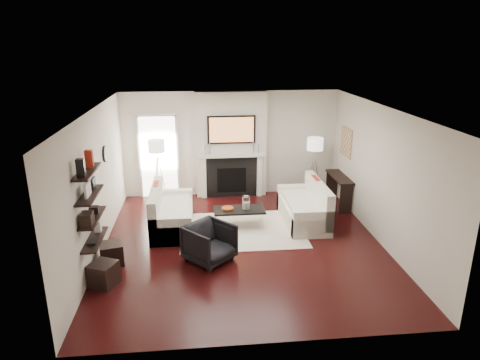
{
  "coord_description": "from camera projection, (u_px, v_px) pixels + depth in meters",
  "views": [
    {
      "loc": [
        -0.84,
        -7.74,
        3.9
      ],
      "look_at": [
        0.0,
        0.6,
        1.15
      ],
      "focal_mm": 32.0,
      "sensor_mm": 36.0,
      "label": 1
    }
  ],
  "objects": [
    {
      "name": "lamp_left_leg_c",
      "position": [
        156.0,
        180.0,
        10.55
      ],
      "size": [
        0.14,
        0.22,
        1.23
      ],
      "primitive_type": "cylinder",
      "rotation": [
        0.18,
        0.0,
        2.62
      ],
      "color": "silver",
      "rests_on": "floor"
    },
    {
      "name": "door_trim_top",
      "position": [
        156.0,
        115.0,
        10.57
      ],
      "size": [
        1.02,
        0.06,
        0.06
      ],
      "primitive_type": "cube",
      "color": "white",
      "rests_on": "wall_back"
    },
    {
      "name": "decor_box_tall",
      "position": [
        98.0,
        227.0,
        7.44
      ],
      "size": [
        0.1,
        0.1,
        0.18
      ],
      "primitive_type": "cube",
      "color": "white",
      "rests_on": "shelf_bottom"
    },
    {
      "name": "shelf_top",
      "position": [
        87.0,
        172.0,
        6.82
      ],
      "size": [
        0.25,
        1.0,
        0.04
      ],
      "primitive_type": "cube",
      "color": "black",
      "rests_on": "wall_left"
    },
    {
      "name": "door_trim_l",
      "position": [
        140.0,
        158.0,
        10.86
      ],
      "size": [
        0.06,
        0.06,
        2.16
      ],
      "primitive_type": "cube",
      "color": "white",
      "rests_on": "floor"
    },
    {
      "name": "console_leg_n",
      "position": [
        346.0,
        199.0,
        10.0
      ],
      "size": [
        0.3,
        0.04,
        0.71
      ],
      "primitive_type": "cube",
      "color": "black",
      "rests_on": "floor"
    },
    {
      "name": "decor_box_small",
      "position": [
        94.0,
        210.0,
        7.2
      ],
      "size": [
        0.15,
        0.12,
        0.12
      ],
      "primitive_type": "cube",
      "color": "black",
      "rests_on": "shelf_lower"
    },
    {
      "name": "loveseat_left_back",
      "position": [
        156.0,
        206.0,
        9.11
      ],
      "size": [
        0.18,
        1.8,
        0.8
      ],
      "primitive_type": "cube",
      "color": "white",
      "rests_on": "floor"
    },
    {
      "name": "firebox",
      "position": [
        232.0,
        180.0,
        11.05
      ],
      "size": [
        0.75,
        0.02,
        0.65
      ],
      "primitive_type": "cube",
      "color": "black",
      "rests_on": "floor"
    },
    {
      "name": "candlestick_r_tall",
      "position": [
        253.0,
        148.0,
        10.81
      ],
      "size": [
        0.04,
        0.04,
        0.3
      ],
      "primitive_type": "cylinder",
      "color": "silver",
      "rests_on": "mantel_shelf"
    },
    {
      "name": "door_trim_r",
      "position": [
        178.0,
        157.0,
        10.95
      ],
      "size": [
        0.06,
        0.06,
        2.16
      ],
      "primitive_type": "cube",
      "color": "white",
      "rests_on": "floor"
    },
    {
      "name": "coffee_leg_nw",
      "position": [
        217.0,
        224.0,
        9.06
      ],
      "size": [
        0.02,
        0.02,
        0.38
      ],
      "primitive_type": "cylinder",
      "color": "silver",
      "rests_on": "floor"
    },
    {
      "name": "mantel_pilaster_l",
      "position": [
        204.0,
        178.0,
        10.93
      ],
      "size": [
        0.12,
        0.08,
        1.1
      ],
      "primitive_type": "cube",
      "color": "white",
      "rests_on": "floor"
    },
    {
      "name": "tv_screen",
      "position": [
        232.0,
        130.0,
        10.59
      ],
      "size": [
        1.1,
        0.0,
        0.62
      ],
      "primitive_type": "cube",
      "color": "#BF723F",
      "rests_on": "tv_body"
    },
    {
      "name": "lamp_right_shade",
      "position": [
        315.0,
        144.0,
        10.58
      ],
      "size": [
        0.4,
        0.4,
        0.3
      ],
      "primitive_type": "cylinder",
      "color": "white",
      "rests_on": "lamp_right_post"
    },
    {
      "name": "rug",
      "position": [
        242.0,
        230.0,
        9.21
      ],
      "size": [
        2.6,
        2.0,
        0.01
      ],
      "primitive_type": "cube",
      "color": "beige",
      "rests_on": "floor"
    },
    {
      "name": "chimney_breast",
      "position": [
        231.0,
        145.0,
        10.91
      ],
      "size": [
        1.8,
        0.25,
        2.7
      ],
      "primitive_type": "cube",
      "color": "silver",
      "rests_on": "floor"
    },
    {
      "name": "shelf_bottom",
      "position": [
        95.0,
        240.0,
        7.2
      ],
      "size": [
        0.25,
        1.0,
        0.03
      ],
      "primitive_type": "cube",
      "color": "black",
      "rests_on": "wall_left"
    },
    {
      "name": "lamp_left_shade",
      "position": [
        156.0,
        146.0,
        10.38
      ],
      "size": [
        0.4,
        0.4,
        0.3
      ],
      "primitive_type": "cylinder",
      "color": "white",
      "rests_on": "lamp_left_post"
    },
    {
      "name": "hurricane_glass",
      "position": [
        246.0,
        203.0,
        9.21
      ],
      "size": [
        0.17,
        0.17,
        0.29
      ],
      "primitive_type": "cylinder",
      "color": "white",
      "rests_on": "coffee_table"
    },
    {
      "name": "loveseat_right_arm_s",
      "position": [
        295.0,
        197.0,
        10.31
      ],
      "size": [
        0.85,
        0.18,
        0.6
      ],
      "primitive_type": "cube",
      "color": "white",
      "rests_on": "floor"
    },
    {
      "name": "decor_frame_a",
      "position": [
        88.0,
        190.0,
        6.82
      ],
      "size": [
        0.04,
        0.3,
        0.22
      ],
      "primitive_type": "cube",
      "color": "white",
      "rests_on": "shelf_upper"
    },
    {
      "name": "lamp_right_leg_c",
      "position": [
        312.0,
        178.0,
        10.75
      ],
      "size": [
        0.14,
        0.22,
        1.23
      ],
      "primitive_type": "cylinder",
      "rotation": [
        0.18,
        0.0,
        2.62
      ],
      "color": "silver",
      "rests_on": "floor"
    },
    {
      "name": "loveseat_right_cushion",
      "position": [
        301.0,
        202.0,
        9.49
      ],
      "size": [
        0.63,
        1.44,
        0.1
      ],
      "primitive_type": "cube",
      "color": "white",
      "rests_on": "loveseat_right_base"
    },
    {
      "name": "wall_art",
      "position": [
        346.0,
        142.0,
        10.32
      ],
      "size": [
        0.03,
        0.7,
        0.7
      ],
      "primitive_type": "cube",
      "color": "tan",
      "rests_on": "wall_right"
    },
    {
      "name": "clock_rim",
      "position": [
        105.0,
        154.0,
        8.67
      ],
      "size": [
        0.04,
        0.34,
        0.34
      ],
      "primitive_type": "cylinder",
      "rotation": [
        0.0,
        1.57,
        0.0
      ],
      "color": "black",
      "rests_on": "wall_left"
    },
    {
      "name": "mantel_shelf",
      "position": [
        232.0,
        156.0,
        10.8
      ],
      "size": [
        1.7,
        0.18,
        0.07
      ],
      "primitive_type": "cube",
      "color": "white",
      "rests_on": "chimney_breast"
    },
    {
      "name": "lamp_left_post",
      "position": [
        158.0,
        179.0,
        10.65
      ],
      "size": [
        0.02,
        0.02,
        1.2
      ],
      "primitive_type": "cylinder",
      "color": "silver",
      "rests_on": "floor"
    },
    {
      "name": "lamp_right_leg_b",
      "position": [
        310.0,
        176.0,
        10.93
      ],
      "size": [
        0.14,
        0.22,
        1.23
      ],
      "primitive_type": "cylinder",
      "rotation": [
        0.18,
        0.0,
        0.52
      ],
      "color": "silver",
      "rests_on": "floor"
    },
    {
      "name": "ottoman_far",
      "position": [
        104.0,
        274.0,
        7.1
      ],
      "size": [
        0.53,
        0.53,
        0.4
      ],
      "primitive_type": "cube",
      "rotation": [
        0.0,
        0.0,
        -0.43
      ],
      "color": "black",
      "rests_on": "floor"
    },
    {
      "name": "loveseat_left_base",
      "position": [
        173.0,
        219.0,
        9.24
      ],
      "size": [
        0.85,
        1.8,
        0.42
      ],
      "primitive_type": "cube",
      "color": "white",
      "rests_on": "floor"
    },
    {
      "name": "loveseat_right_back",
      "position": [
        318.0,
        199.0,
        9.5
      ],
      "size": [
        0.18,
        1.8,
        0.8
      ],
      "primitive_type": "cube",
      "color": "white",
      "rests_on": "floor"
    },
    {
      "name": "coffee_leg_ne",
      "position": [
        263.0,
        222.0,
        9.16
      ],
      "size": [
        0.02,
        0.02,
        0.38
      ],
      "primitive_type": "cylinder",
      "color": "silver",
      "rests_on": "floor"
    },
    {
      "name": "fireplace_surround",
      "position": [
        232.0,
        177.0,
        11.04
      ],
      "size": [
        1.3,
        0.02,
        1.04
      ],
      "primitive_type": "cube",
      "color": "black",
      "rests_on": "floor"
    },
    {
      "name": "candlestick_l_tall",
      "position": [
        210.0,
        149.0,
        10.7
      ],
      "size": [
        0.04,
        0.04,
        0.3
      ],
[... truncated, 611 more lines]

